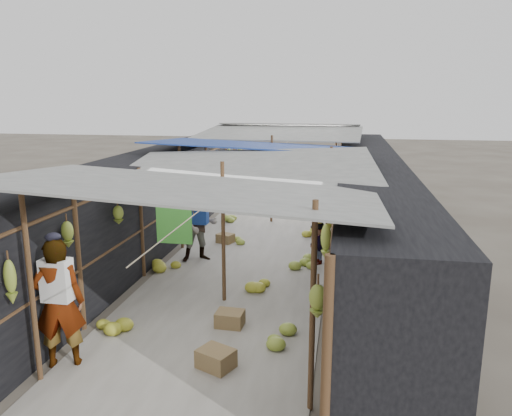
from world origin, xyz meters
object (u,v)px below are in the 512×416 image
Objects in this scene: black_basin at (312,208)px; shopper_blue at (199,225)px; vendor_seated at (318,243)px; crate_near at (216,359)px; vendor_elderly at (59,303)px.

black_basin is 6.10m from shopper_blue.
black_basin is 0.34× the size of shopper_blue.
black_basin is at bearing 155.87° from vendor_seated.
black_basin is at bearing 42.92° from shopper_blue.
shopper_blue reaches higher than crate_near.
vendor_seated is at bearing -84.81° from black_basin.
crate_near is 0.25× the size of vendor_elderly.
black_basin is 0.58× the size of vendor_seated.
crate_near is 4.78m from shopper_blue.
shopper_blue reaches higher than vendor_seated.
shopper_blue is 1.70× the size of vendor_seated.
shopper_blue reaches higher than black_basin.
vendor_elderly is at bearing -123.14° from shopper_blue.
black_basin is at bearing 111.12° from crate_near.
vendor_elderly is (-2.79, -10.39, 0.85)m from black_basin.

